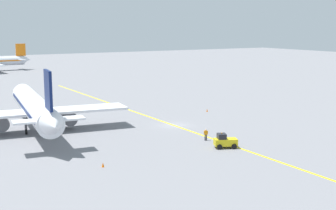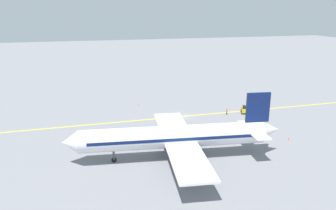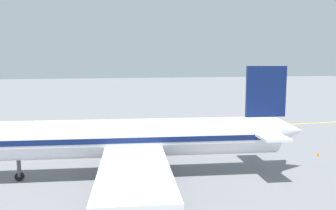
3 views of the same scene
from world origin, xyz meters
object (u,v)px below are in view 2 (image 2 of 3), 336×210
(airplane_at_gate, at_px, (176,137))
(traffic_cone_near_nose, at_px, (139,104))
(baggage_tug_white, at_px, (245,109))
(ground_crew_worker, at_px, (227,111))
(traffic_cone_mid_apron, at_px, (289,139))

(airplane_at_gate, xyz_separation_m, traffic_cone_near_nose, (32.33, 0.01, -3.43))
(airplane_at_gate, distance_m, baggage_tug_white, 29.79)
(ground_crew_worker, xyz_separation_m, traffic_cone_mid_apron, (-17.49, -4.28, -0.63))
(traffic_cone_near_nose, bearing_deg, traffic_cone_mid_apron, -143.74)
(airplane_at_gate, bearing_deg, ground_crew_worker, -43.73)
(traffic_cone_near_nose, bearing_deg, baggage_tug_white, -120.43)
(airplane_at_gate, relative_size, ground_crew_worker, 21.15)
(airplane_at_gate, xyz_separation_m, ground_crew_worker, (19.08, -18.25, -2.80))
(traffic_cone_mid_apron, bearing_deg, baggage_tug_white, -1.03)
(baggage_tug_white, distance_m, traffic_cone_mid_apron, 17.33)
(airplane_at_gate, bearing_deg, traffic_cone_near_nose, 0.01)
(ground_crew_worker, height_order, traffic_cone_mid_apron, ground_crew_worker)
(ground_crew_worker, bearing_deg, baggage_tug_white, -92.21)
(traffic_cone_mid_apron, bearing_deg, traffic_cone_near_nose, 36.26)
(baggage_tug_white, relative_size, traffic_cone_near_nose, 6.09)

